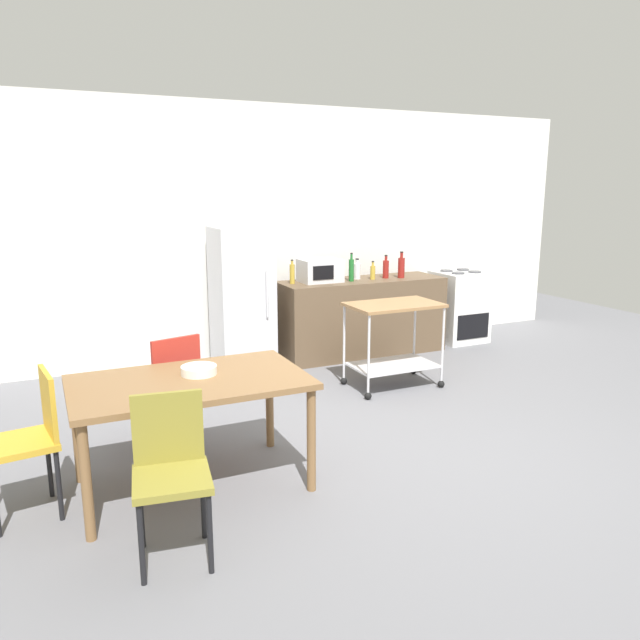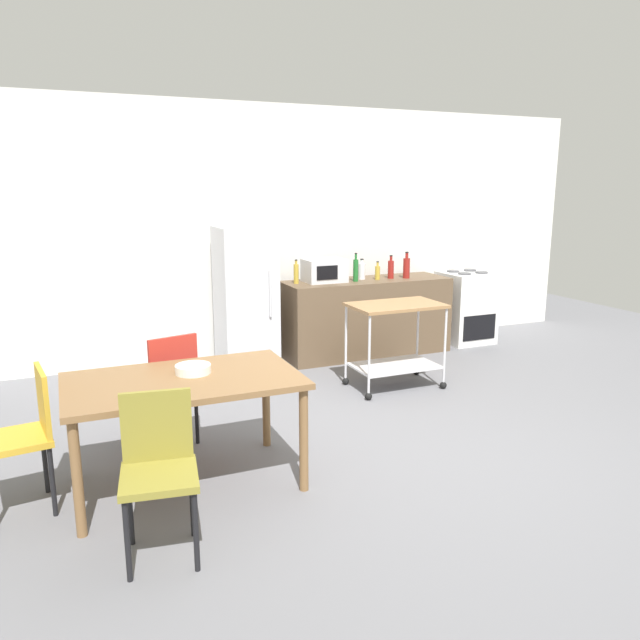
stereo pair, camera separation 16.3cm
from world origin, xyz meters
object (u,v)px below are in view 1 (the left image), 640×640
Objects in this scene: stove_oven at (459,306)px; kitchen_cart at (393,331)px; chair_mustard at (31,434)px; chair_olive at (171,466)px; bottle_soy_sauce at (386,269)px; fruit_bowl at (199,370)px; dining_table at (190,391)px; microwave at (320,271)px; bottle_wine at (401,267)px; bottle_hot_sauce at (292,273)px; chair_red at (171,382)px; bottle_sparkling_water at (373,272)px; bottle_vinegar at (357,271)px; refrigerator at (242,298)px; bottle_sesame_oil at (351,270)px.

kitchen_cart is at bearing -144.86° from stove_oven.
chair_olive is (0.68, -0.78, 0.00)m from chair_mustard.
fruit_bowl is at bearing -140.52° from bottle_soy_sauce.
microwave reaches higher than dining_table.
bottle_hot_sauce is at bearing 174.37° from bottle_wine.
bottle_sparkling_water is at bearing -162.21° from chair_red.
microwave is at bearing 61.94° from chair_olive.
bottle_wine reaches higher than stove_oven.
bottle_vinegar is at bearing 116.74° from chair_mustard.
chair_red is at bearing -144.96° from bottle_vinegar.
dining_table is at bearing -138.74° from bottle_sparkling_water.
stove_oven is 3.39× the size of bottle_hot_sauce.
chair_red is at bearing -149.37° from bottle_soy_sauce.
chair_mustard is 5.58m from stove_oven.
microwave is at bearing 172.20° from bottle_sparkling_water.
refrigerator is at bearing 66.10° from fruit_bowl.
fruit_bowl is at bearing 82.45° from chair_red.
refrigerator is (2.14, 2.49, 0.26)m from chair_mustard.
stove_oven reaches higher than fruit_bowl.
bottle_sesame_oil is 3.31m from fruit_bowl.
microwave is at bearing -153.53° from chair_red.
bottle_sesame_oil is (3.41, 2.32, 0.52)m from chair_mustard.
bottle_hot_sauce is (2.72, 2.44, 0.50)m from chair_mustard.
bottle_wine is (1.02, -0.12, -0.00)m from microwave.
bottle_sesame_oil is 1.39× the size of fruit_bowl.
chair_red is 2.71× the size of bottle_sesame_oil.
fruit_bowl is (-1.10, -2.48, 0.00)m from refrigerator.
refrigerator is at bearing 174.62° from bottle_wine.
stove_oven reaches higher than chair_mustard.
bottle_hot_sauce is (-2.32, 0.03, 0.56)m from stove_oven.
kitchen_cart is at bearing -102.12° from bottle_vinegar.
bottle_vinegar reaches higher than chair_mustard.
chair_mustard is at bearing -145.46° from bottle_vinegar.
chair_red is at bearing -151.66° from bottle_wine.
bottle_vinegar is 3.49m from fruit_bowl.
microwave is 1.94× the size of fruit_bowl.
dining_table is at bearing 77.16° from chair_olive.
chair_mustard is 3.22× the size of bottle_soy_sauce.
chair_olive is 4.03m from microwave.
bottle_hot_sauce reaches higher than stove_oven.
bottle_sparkling_water is at bearing -31.88° from bottle_vinegar.
stove_oven is 2.92m from refrigerator.
kitchen_cart is (2.60, 1.95, 0.05)m from chair_olive.
refrigerator reaches higher than bottle_vinegar.
chair_olive is at bearing -131.65° from bottle_vinegar.
bottle_soy_sauce reaches higher than microwave.
bottle_hot_sauce reaches higher than bottle_vinegar.
chair_olive is at bearing -135.60° from bottle_soy_sauce.
bottle_sparkling_water is (0.64, -0.09, -0.04)m from microwave.
stove_oven is 1.74m from bottle_sesame_oil.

